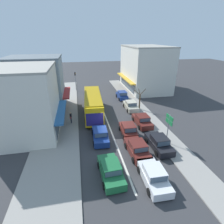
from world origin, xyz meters
TOP-DOWN VIEW (x-y plane):
  - ground_plane at (0.00, 0.00)m, footprint 140.00×140.00m
  - lane_centre_line at (0.00, 4.00)m, footprint 0.20×28.00m
  - sidewalk_left at (-6.80, 6.00)m, footprint 5.20×44.00m
  - kerb_right at (6.20, 6.00)m, footprint 2.80×44.00m
  - shopfront_corner_near at (-10.18, 1.97)m, footprint 8.15×8.62m
  - shopfront_mid_block at (-10.18, 10.03)m, footprint 8.95×7.23m
  - building_right_far at (11.48, 18.88)m, footprint 9.30×13.30m
  - city_bus at (-1.72, 6.44)m, footprint 3.16×10.97m
  - sedan_behind_bus_near at (-1.57, -7.56)m, footprint 2.04×4.27m
  - sedan_behind_bus_mid at (-1.66, -1.42)m, footprint 2.02×4.26m
  - hatchback_queue_far_back at (1.94, -0.89)m, footprint 1.93×3.76m
  - sedan_queue_gap_filler at (1.76, -4.95)m, footprint 2.01×4.26m
  - sedan_adjacent_lane_trail at (1.86, -8.89)m, footprint 1.96×4.23m
  - parked_sedan_kerb_front at (4.47, -4.37)m, footprint 1.96×4.23m
  - parked_sedan_kerb_second at (4.61, 1.30)m, footprint 1.94×4.22m
  - parked_sedan_kerb_third at (4.69, 7.09)m, footprint 1.93×4.21m
  - parked_hatchback_kerb_rear at (4.61, 12.75)m, footprint 1.86×3.72m
  - traffic_light_downstreet at (-4.27, 20.24)m, footprint 0.33×0.24m
  - directional_road_sign at (5.77, -3.63)m, footprint 0.10×1.40m
  - street_tree_right at (6.08, 6.66)m, footprint 1.94×1.73m
  - pedestrian_with_handbag_near at (-5.15, 3.58)m, footprint 0.27×0.66m

SIDE VIEW (x-z plane):
  - ground_plane at x=0.00m, z-range 0.00..0.00m
  - lane_centre_line at x=0.00m, z-range 0.00..0.01m
  - kerb_right at x=6.20m, z-range 0.00..0.12m
  - sidewalk_left at x=-6.80m, z-range 0.00..0.14m
  - sedan_behind_bus_near at x=-1.57m, z-range -0.07..1.40m
  - sedan_behind_bus_mid at x=-1.66m, z-range -0.07..1.40m
  - sedan_queue_gap_filler at x=1.76m, z-range -0.07..1.40m
  - sedan_adjacent_lane_trail at x=1.86m, z-range -0.07..1.40m
  - parked_sedan_kerb_front at x=4.47m, z-range -0.07..1.40m
  - parked_sedan_kerb_second at x=4.61m, z-range -0.07..1.40m
  - parked_sedan_kerb_third at x=4.69m, z-range -0.07..1.40m
  - hatchback_queue_far_back at x=1.94m, z-range -0.06..1.48m
  - parked_hatchback_kerb_rear at x=4.61m, z-range -0.06..1.48m
  - pedestrian_with_handbag_near at x=-5.15m, z-range 0.25..1.88m
  - street_tree_right at x=6.08m, z-range -0.09..3.53m
  - city_bus at x=-1.72m, z-range 0.27..3.49m
  - directional_road_sign at x=5.77m, z-range 0.90..4.50m
  - traffic_light_downstreet at x=-4.27m, z-range 0.75..4.95m
  - shopfront_corner_near at x=-10.18m, z-range -0.01..8.41m
  - shopfront_mid_block at x=-10.18m, z-range -0.01..8.68m
  - building_right_far at x=11.48m, z-range -0.01..9.61m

